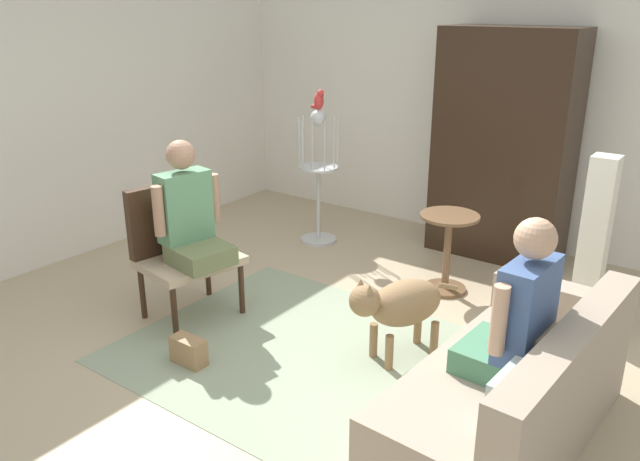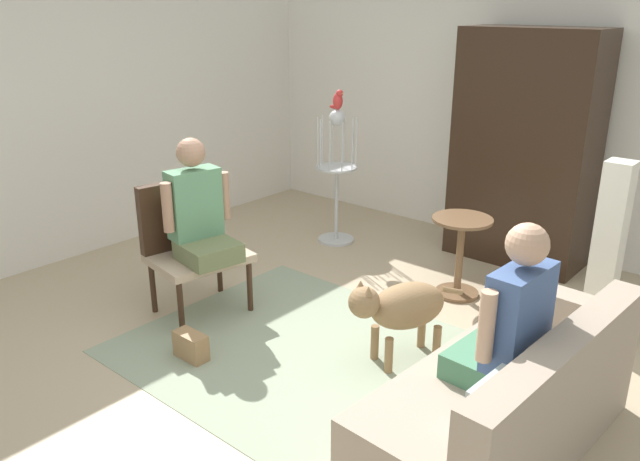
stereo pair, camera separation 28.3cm
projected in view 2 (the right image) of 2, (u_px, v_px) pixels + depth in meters
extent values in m
plane|color=tan|center=(328.00, 359.00, 4.31)|extent=(7.26, 7.26, 0.00)
cube|color=silver|center=(530.00, 105.00, 5.94)|extent=(6.65, 0.12, 2.75)
cube|color=silver|center=(96.00, 105.00, 5.94)|extent=(0.12, 6.35, 2.75)
cube|color=gray|center=(329.00, 363.00, 4.26)|extent=(2.79, 2.00, 0.01)
cube|color=gray|center=(495.00, 413.00, 3.41)|extent=(0.91, 1.75, 0.42)
cube|color=gray|center=(562.00, 372.00, 3.07)|extent=(0.28, 1.72, 0.37)
cube|color=gray|center=(564.00, 311.00, 3.82)|extent=(0.82, 0.23, 0.23)
cube|color=#9EB2B7|center=(492.00, 407.00, 2.88)|extent=(0.12, 0.33, 0.28)
cube|color=tan|center=(540.00, 366.00, 3.20)|extent=(0.12, 0.28, 0.28)
cylinder|color=#382316|center=(250.00, 286.00, 4.92)|extent=(0.04, 0.04, 0.42)
cylinder|color=#382316|center=(181.00, 308.00, 4.57)|extent=(0.04, 0.04, 0.42)
cylinder|color=#382316|center=(219.00, 268.00, 5.26)|extent=(0.04, 0.04, 0.42)
cylinder|color=#382316|center=(153.00, 287.00, 4.90)|extent=(0.04, 0.04, 0.42)
cube|color=tan|center=(199.00, 258.00, 4.83)|extent=(0.67, 0.78, 0.06)
cube|color=#382316|center=(182.00, 213.00, 4.91)|extent=(0.20, 0.69, 0.53)
cube|color=#467B57|center=(487.00, 363.00, 3.36)|extent=(0.37, 0.43, 0.14)
cube|color=#3F598C|center=(519.00, 316.00, 3.16)|extent=(0.20, 0.43, 0.52)
sphere|color=tan|center=(527.00, 244.00, 3.03)|extent=(0.21, 0.21, 0.21)
cylinder|color=tan|center=(487.00, 326.00, 3.01)|extent=(0.08, 0.08, 0.36)
cylinder|color=tan|center=(535.00, 293.00, 3.34)|extent=(0.08, 0.08, 0.36)
cube|color=#626B46|center=(209.00, 251.00, 4.69)|extent=(0.47, 0.45, 0.14)
cube|color=#598C66|center=(194.00, 203.00, 4.70)|extent=(0.25, 0.41, 0.52)
sphere|color=#A57A60|center=(191.00, 152.00, 4.57)|extent=(0.21, 0.21, 0.21)
cylinder|color=#A57A60|center=(224.00, 195.00, 4.80)|extent=(0.08, 0.08, 0.36)
cylinder|color=#A57A60|center=(167.00, 207.00, 4.52)|extent=(0.08, 0.08, 0.36)
cylinder|color=brown|center=(463.00, 219.00, 5.04)|extent=(0.48, 0.48, 0.02)
cylinder|color=brown|center=(459.00, 258.00, 5.15)|extent=(0.06, 0.06, 0.64)
cylinder|color=brown|center=(457.00, 293.00, 5.26)|extent=(0.35, 0.35, 0.03)
ellipsoid|color=olive|center=(408.00, 306.00, 4.18)|extent=(0.50, 0.61, 0.31)
sphere|color=olive|center=(364.00, 302.00, 4.02)|extent=(0.20, 0.20, 0.20)
cone|color=olive|center=(368.00, 291.00, 3.94)|extent=(0.06, 0.06, 0.06)
cone|color=olive|center=(361.00, 285.00, 4.03)|extent=(0.06, 0.06, 0.06)
cylinder|color=olive|center=(452.00, 291.00, 4.30)|extent=(0.11, 0.18, 0.10)
cylinder|color=olive|center=(389.00, 355.00, 4.12)|extent=(0.06, 0.06, 0.25)
cylinder|color=olive|center=(375.00, 342.00, 4.28)|extent=(0.06, 0.06, 0.25)
cylinder|color=olive|center=(437.00, 343.00, 4.27)|extent=(0.06, 0.06, 0.25)
cylinder|color=olive|center=(422.00, 331.00, 4.42)|extent=(0.06, 0.06, 0.25)
cylinder|color=silver|center=(336.00, 239.00, 6.43)|extent=(0.36, 0.36, 0.03)
cylinder|color=silver|center=(336.00, 205.00, 6.31)|extent=(0.04, 0.04, 0.75)
cylinder|color=silver|center=(337.00, 167.00, 6.18)|extent=(0.39, 0.39, 0.02)
cylinder|color=silver|center=(352.00, 145.00, 5.98)|extent=(0.01, 0.01, 0.47)
cylinder|color=silver|center=(356.00, 143.00, 6.08)|extent=(0.01, 0.01, 0.47)
cylinder|color=silver|center=(353.00, 140.00, 6.18)|extent=(0.01, 0.01, 0.47)
cylinder|color=silver|center=(344.00, 139.00, 6.25)|extent=(0.01, 0.01, 0.47)
cylinder|color=silver|center=(332.00, 139.00, 6.26)|extent=(0.01, 0.01, 0.47)
cylinder|color=silver|center=(322.00, 140.00, 6.21)|extent=(0.01, 0.01, 0.47)
cylinder|color=silver|center=(318.00, 142.00, 6.11)|extent=(0.01, 0.01, 0.47)
cylinder|color=silver|center=(320.00, 145.00, 6.00)|extent=(0.01, 0.01, 0.47)
cylinder|color=silver|center=(330.00, 146.00, 5.93)|extent=(0.01, 0.01, 0.47)
cylinder|color=silver|center=(342.00, 147.00, 5.92)|extent=(0.01, 0.01, 0.47)
sphere|color=silver|center=(337.00, 118.00, 6.01)|extent=(0.16, 0.16, 0.16)
ellipsoid|color=red|center=(338.00, 101.00, 5.95)|extent=(0.09, 0.10, 0.16)
sphere|color=red|center=(340.00, 93.00, 5.92)|extent=(0.07, 0.07, 0.07)
cone|color=#D8BF4C|center=(342.00, 94.00, 5.90)|extent=(0.03, 0.02, 0.02)
ellipsoid|color=red|center=(334.00, 107.00, 6.00)|extent=(0.12, 0.03, 0.04)
cube|color=#4C4742|center=(594.00, 334.00, 4.58)|extent=(0.20, 0.20, 0.06)
cube|color=white|center=(608.00, 250.00, 4.36)|extent=(0.18, 0.18, 1.24)
cube|color=black|center=(525.00, 149.00, 5.66)|extent=(1.20, 0.56, 2.09)
cube|color=#99724C|center=(191.00, 346.00, 4.29)|extent=(0.25, 0.12, 0.19)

